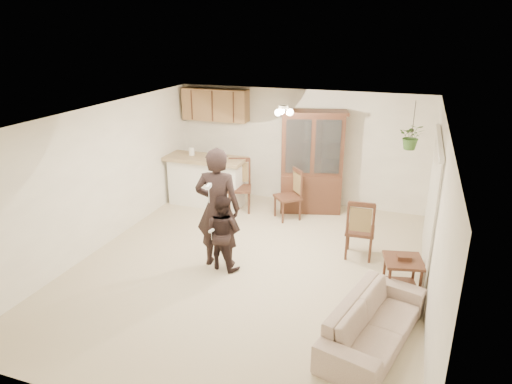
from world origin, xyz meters
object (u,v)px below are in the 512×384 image
(side_table, at_px, (402,277))
(chair_hutch_left, at_px, (287,205))
(adult, at_px, (218,214))
(child, at_px, (222,230))
(sofa, at_px, (375,316))
(chair_hutch_right, at_px, (359,240))
(china_hutch, at_px, (312,163))
(chair_bar, at_px, (239,197))

(side_table, distance_m, chair_hutch_left, 3.23)
(adult, height_order, child, adult)
(sofa, relative_size, chair_hutch_right, 1.75)
(adult, height_order, china_hutch, china_hutch)
(child, xyz_separation_m, chair_hutch_right, (2.05, 1.13, -0.37))
(china_hutch, xyz_separation_m, side_table, (2.01, -2.80, -0.76))
(chair_hutch_left, distance_m, chair_hutch_right, 1.99)
(sofa, distance_m, china_hutch, 4.42)
(china_hutch, relative_size, chair_hutch_left, 2.04)
(chair_hutch_left, relative_size, chair_hutch_right, 0.98)
(sofa, xyz_separation_m, chair_hutch_left, (-2.08, 3.42, -0.07))
(sofa, height_order, chair_hutch_right, chair_hutch_right)
(sofa, height_order, side_table, sofa)
(adult, distance_m, chair_hutch_left, 2.38)
(side_table, relative_size, chair_hutch_left, 0.62)
(china_hutch, xyz_separation_m, chair_hutch_right, (1.27, -1.76, -0.76))
(sofa, xyz_separation_m, chair_bar, (-3.16, 3.50, -0.05))
(sofa, xyz_separation_m, side_table, (0.27, 1.21, -0.06))
(child, xyz_separation_m, chair_hutch_left, (0.44, 2.30, -0.38))
(chair_bar, xyz_separation_m, chair_hutch_left, (1.09, -0.08, -0.02))
(china_hutch, distance_m, chair_hutch_left, 1.02)
(china_hutch, relative_size, chair_bar, 1.93)
(china_hutch, bearing_deg, child, -120.62)
(child, height_order, chair_hutch_left, child)
(side_table, relative_size, chair_bar, 0.59)
(chair_bar, relative_size, chair_hutch_right, 1.04)
(sofa, relative_size, chair_hutch_left, 1.78)
(china_hutch, relative_size, chair_hutch_right, 2.00)
(china_hutch, distance_m, chair_bar, 1.69)
(sofa, bearing_deg, chair_hutch_left, 45.97)
(adult, bearing_deg, chair_hutch_right, -162.85)
(adult, height_order, chair_bar, adult)
(sofa, relative_size, china_hutch, 0.87)
(child, distance_m, chair_hutch_left, 2.37)
(adult, xyz_separation_m, chair_hutch_left, (0.55, 2.23, -0.60))
(side_table, distance_m, chair_bar, 4.13)
(adult, distance_m, child, 0.26)
(child, bearing_deg, side_table, -165.94)
(side_table, height_order, chair_bar, chair_bar)
(child, height_order, chair_bar, child)
(chair_hutch_left, bearing_deg, chair_bar, -135.22)
(chair_bar, bearing_deg, adult, -96.01)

